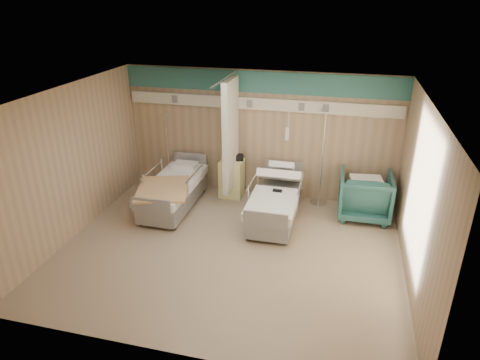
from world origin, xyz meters
name	(u,v)px	position (x,y,z in m)	size (l,w,h in m)	color
ground	(230,250)	(0.00, 0.00, 0.00)	(6.00, 5.00, 0.00)	tan
room_walls	(231,148)	(-0.03, 0.25, 1.86)	(6.04, 5.04, 2.82)	tan
bed_right	(275,206)	(0.60, 1.30, 0.32)	(1.00, 2.16, 0.63)	white
bed_left	(173,194)	(-1.60, 1.30, 0.32)	(1.00, 2.16, 0.63)	white
bedside_cabinet	(232,178)	(-0.55, 2.20, 0.42)	(0.50, 0.48, 0.85)	#EEEB95
visitor_armchair	(365,195)	(2.34, 1.90, 0.48)	(1.02, 1.05, 0.96)	#215351
waffle_blanket	(368,173)	(2.34, 1.87, 0.99)	(0.62, 0.55, 0.07)	white
iv_stand_right	(320,186)	(1.41, 2.27, 0.42)	(0.37, 0.37, 2.06)	silver
iv_stand_left	(169,173)	(-2.08, 2.24, 0.37)	(0.32, 0.32, 1.79)	silver
call_remote	(277,191)	(0.63, 1.33, 0.65)	(0.18, 0.08, 0.04)	black
tan_blanket	(163,189)	(-1.62, 0.84, 0.65)	(0.98, 1.24, 0.04)	tan
toiletry_bag	(238,157)	(-0.42, 2.25, 0.92)	(0.24, 0.15, 0.13)	black
white_cup	(231,156)	(-0.59, 2.29, 0.91)	(0.08, 0.08, 0.12)	white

